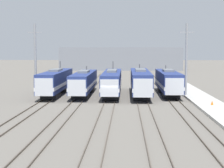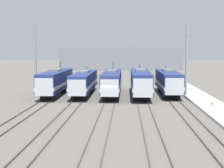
% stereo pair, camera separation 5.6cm
% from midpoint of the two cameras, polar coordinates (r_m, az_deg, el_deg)
% --- Properties ---
extents(ground_plane, '(400.00, 400.00, 0.00)m').
position_cam_midpoint_polar(ground_plane, '(52.37, -0.34, -2.88)').
color(ground_plane, '#666059').
extents(rail_pair_far_left, '(1.50, 120.00, 0.15)m').
position_cam_midpoint_polar(rail_pair_far_left, '(53.56, -10.21, -2.70)').
color(rail_pair_far_left, '#4C4238').
rests_on(rail_pair_far_left, ground_plane).
extents(rail_pair_center_left, '(1.51, 120.00, 0.15)m').
position_cam_midpoint_polar(rail_pair_center_left, '(52.76, -5.33, -2.76)').
color(rail_pair_center_left, '#4C4238').
rests_on(rail_pair_center_left, ground_plane).
extents(rail_pair_center, '(1.51, 120.00, 0.15)m').
position_cam_midpoint_polar(rail_pair_center, '(52.36, -0.34, -2.80)').
color(rail_pair_center, '#4C4238').
rests_on(rail_pair_center, ground_plane).
extents(rail_pair_center_right, '(1.51, 120.00, 0.15)m').
position_cam_midpoint_polar(rail_pair_center_right, '(52.35, 4.70, -2.82)').
color(rail_pair_center_right, '#4C4238').
rests_on(rail_pair_center_right, ground_plane).
extents(rail_pair_far_right, '(1.50, 120.00, 0.15)m').
position_cam_midpoint_polar(rail_pair_far_right, '(52.75, 9.69, -2.82)').
color(rail_pair_far_right, '#4C4238').
rests_on(rail_pair_far_right, ground_plane).
extents(locomotive_far_left, '(2.84, 18.41, 5.41)m').
position_cam_midpoint_polar(locomotive_far_left, '(61.33, -8.59, 0.32)').
color(locomotive_far_left, black).
rests_on(locomotive_far_left, ground_plane).
extents(locomotive_center_left, '(2.82, 18.48, 4.57)m').
position_cam_midpoint_polar(locomotive_center_left, '(60.86, -4.30, 0.23)').
color(locomotive_center_left, black).
rests_on(locomotive_center_left, ground_plane).
extents(locomotive_center, '(2.79, 19.93, 5.33)m').
position_cam_midpoint_polar(locomotive_center, '(60.68, 0.03, 0.28)').
color(locomotive_center, black).
rests_on(locomotive_center, ground_plane).
extents(locomotive_center_right, '(2.92, 19.63, 4.89)m').
position_cam_midpoint_polar(locomotive_center_right, '(60.08, 4.39, 0.30)').
color(locomotive_center_right, black).
rests_on(locomotive_center_right, ground_plane).
extents(locomotive_far_right, '(2.93, 16.94, 4.67)m').
position_cam_midpoint_polar(locomotive_far_right, '(61.61, 8.61, 0.32)').
color(locomotive_far_right, black).
rests_on(locomotive_far_right, ground_plane).
extents(catenary_tower_left, '(2.28, 0.37, 11.46)m').
position_cam_midpoint_polar(catenary_tower_left, '(60.47, -11.56, 3.72)').
color(catenary_tower_left, gray).
rests_on(catenary_tower_left, ground_plane).
extents(catenary_tower_right, '(2.28, 0.37, 11.46)m').
position_cam_midpoint_polar(catenary_tower_right, '(59.47, 11.29, 3.70)').
color(catenary_tower_right, gray).
rests_on(catenary_tower_right, ground_plane).
extents(platform, '(4.00, 120.00, 0.32)m').
position_cam_midpoint_polar(platform, '(53.46, 14.21, -2.71)').
color(platform, '#B7B5AD').
rests_on(platform, ground_plane).
extents(traffic_cone, '(0.35, 0.35, 0.57)m').
position_cam_midpoint_polar(traffic_cone, '(49.93, 15.04, -2.78)').
color(traffic_cone, orange).
rests_on(traffic_cone, platform).
extents(depot_building, '(42.93, 9.33, 8.02)m').
position_cam_midpoint_polar(depot_building, '(133.62, 1.39, 3.87)').
color(depot_building, gray).
rests_on(depot_building, ground_plane).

